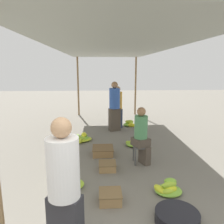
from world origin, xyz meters
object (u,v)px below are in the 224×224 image
at_px(crate_near, 110,197).
at_px(shopper_walking_far, 118,107).
at_px(banana_pile_right_1, 168,189).
at_px(banana_pile_right_2, 130,123).
at_px(vendor_foreground, 64,189).
at_px(basin_black, 177,218).
at_px(banana_pile_left_0, 70,182).
at_px(vendor_seated, 142,135).
at_px(stool, 140,149).
at_px(shopper_walking_mid, 115,106).
at_px(crate_mid, 103,151).
at_px(banana_pile_left_1, 83,138).
at_px(crate_far, 107,166).
at_px(banana_pile_right_0, 136,143).

height_order(crate_near, shopper_walking_far, shopper_walking_far).
xyz_separation_m(banana_pile_right_1, banana_pile_right_2, (-0.05, 4.66, 0.01)).
height_order(vendor_foreground, basin_black, vendor_foreground).
xyz_separation_m(vendor_foreground, crate_near, (0.56, 1.04, -0.79)).
bearing_deg(banana_pile_left_0, vendor_seated, 31.91).
relative_size(basin_black, crate_near, 1.68).
bearing_deg(banana_pile_left_0, vendor_foreground, -83.85).
distance_m(stool, crate_near, 1.70).
relative_size(banana_pile_right_2, crate_near, 1.49).
bearing_deg(shopper_walking_mid, crate_mid, -101.64).
bearing_deg(shopper_walking_far, banana_pile_left_0, -106.80).
relative_size(stool, vendor_seated, 0.32).
bearing_deg(vendor_foreground, crate_near, 61.61).
relative_size(vendor_seated, banana_pile_left_1, 2.06).
height_order(basin_black, banana_pile_left_1, banana_pile_left_1).
xyz_separation_m(banana_pile_left_0, banana_pile_right_2, (1.72, 4.32, 0.01)).
xyz_separation_m(banana_pile_right_1, shopper_walking_far, (-0.54, 4.41, 0.72)).
height_order(crate_near, crate_mid, crate_mid).
distance_m(banana_pile_left_1, crate_far, 2.09).
bearing_deg(vendor_foreground, banana_pile_right_2, 75.27).
bearing_deg(banana_pile_right_2, crate_mid, -110.97).
bearing_deg(banana_pile_left_0, stool, 32.46).
height_order(stool, banana_pile_left_0, stool).
relative_size(vendor_seated, banana_pile_right_2, 2.37).
bearing_deg(basin_black, crate_far, 118.38).
relative_size(banana_pile_left_0, crate_far, 1.41).
bearing_deg(crate_near, banana_pile_left_0, 144.08).
height_order(vendor_foreground, crate_far, vendor_foreground).
bearing_deg(banana_pile_left_1, crate_near, -77.51).
relative_size(banana_pile_left_0, crate_near, 1.40).
bearing_deg(banana_pile_left_0, basin_black, -33.32).
distance_m(banana_pile_right_1, crate_near, 1.05).
xyz_separation_m(vendor_seated, crate_far, (-0.80, -0.31, -0.61)).
bearing_deg(banana_pile_right_0, shopper_walking_far, 100.65).
bearing_deg(banana_pile_right_2, stool, -93.60).
relative_size(vendor_foreground, shopper_walking_far, 1.09).
xyz_separation_m(banana_pile_left_0, banana_pile_left_1, (0.04, 2.61, 0.00)).
bearing_deg(shopper_walking_mid, banana_pile_left_1, -134.21).
bearing_deg(banana_pile_right_1, crate_far, 136.66).
relative_size(banana_pile_right_2, shopper_walking_far, 0.36).
relative_size(banana_pile_right_1, shopper_walking_far, 0.33).
height_order(shopper_walking_mid, shopper_walking_far, shopper_walking_mid).
height_order(stool, basin_black, stool).
bearing_deg(banana_pile_right_2, shopper_walking_far, -152.88).
relative_size(vendor_foreground, banana_pile_left_1, 2.62).
distance_m(banana_pile_right_0, shopper_walking_far, 2.12).
xyz_separation_m(stool, shopper_walking_mid, (-0.42, 2.74, 0.56)).
distance_m(basin_black, crate_mid, 2.80).
distance_m(vendor_foreground, banana_pile_right_2, 6.15).
bearing_deg(banana_pile_right_1, shopper_walking_mid, 99.49).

